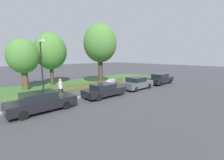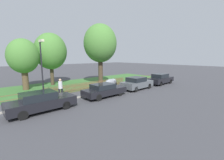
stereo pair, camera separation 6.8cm
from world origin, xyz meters
name	(u,v)px [view 1 (the left image)]	position (x,y,z in m)	size (l,w,h in m)	color
ground_plane	(104,93)	(0.00, 0.00, 0.00)	(120.00, 120.00, 0.00)	#424247
kerb_stone	(104,92)	(0.00, 0.10, 0.06)	(31.13, 0.20, 0.12)	#9E998E
grass_strip	(74,84)	(0.00, 6.59, 0.01)	(31.13, 8.20, 0.01)	#3D7033
park_fence	(91,85)	(0.00, 2.50, 0.46)	(31.13, 0.05, 0.92)	brown
parked_car_silver_hatchback	(42,102)	(-6.74, -1.27, 0.72)	(4.59, 1.77, 1.42)	black
parked_car_black_saloon	(104,90)	(-0.95, -1.20, 0.67)	(4.33, 1.77, 1.29)	black
parked_car_navy_estate	(137,83)	(4.10, -1.17, 0.74)	(4.26, 1.92, 1.46)	#51565B
parked_car_red_compact	(160,79)	(9.27, -1.26, 0.74)	(4.59, 1.87, 1.48)	black
covered_motorcycle	(111,82)	(2.57, 1.75, 0.66)	(1.96, 0.85, 1.07)	black
tree_nearest_kerb	(23,57)	(-5.85, 7.39, 3.85)	(3.42, 3.42, 5.89)	brown
tree_behind_motorcycle	(50,51)	(-2.42, 8.25, 4.53)	(4.16, 4.16, 6.94)	#473828
tree_mid_park	(100,44)	(2.62, 3.99, 5.55)	(4.38, 4.38, 8.12)	#473828
pedestrian_near_fence	(61,87)	(-4.23, 1.30, 1.03)	(0.48, 0.48, 1.82)	black
street_lamp	(42,64)	(-5.98, 0.47, 3.30)	(0.20, 0.79, 5.17)	black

